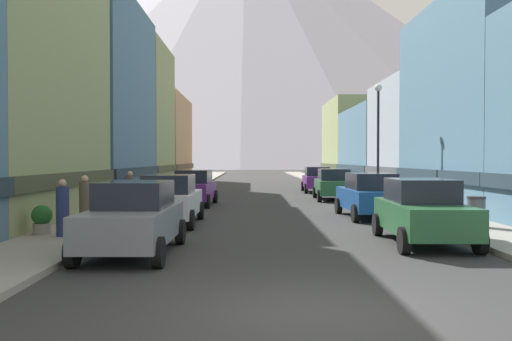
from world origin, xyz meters
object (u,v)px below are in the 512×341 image
Objects in this scene: car_right_1 at (370,195)px; streetlamp_right at (378,125)px; car_left_2 at (194,188)px; potted_plant_1 at (42,219)px; potted_plant_2 at (419,195)px; trash_bin_right at (476,211)px; car_right_0 at (423,211)px; car_right_2 at (333,184)px; potted_plant_0 at (407,193)px; pedestrian_0 at (63,210)px; pedestrian_2 at (85,203)px; car_left_0 at (134,218)px; pedestrian_1 at (130,191)px; car_left_1 at (170,199)px; car_right_3 at (317,179)px.

streetlamp_right reaches higher than car_right_1.
potted_plant_1 is (-3.20, -11.65, -0.31)m from car_left_2.
potted_plant_2 reaches higher than potted_plant_1.
car_right_1 reaches higher than trash_bin_right.
car_right_0 is 1.00× the size of car_right_2.
potted_plant_0 is 0.57× the size of pedestrian_0.
car_left_2 and car_right_0 have the same top height.
car_right_2 is 2.69× the size of pedestrian_2.
pedestrian_2 is (-13.25, -10.04, 0.30)m from potted_plant_0.
streetlamp_right is (1.55, 5.21, 3.09)m from car_right_1.
car_left_0 reaches higher than potted_plant_0.
car_right_0 is at bearing -104.19° from potted_plant_0.
trash_bin_right is at bearing -44.68° from car_left_2.
car_right_2 is at bearing 90.03° from car_right_1.
pedestrian_1 is 0.28× the size of streetlamp_right.
car_left_0 reaches higher than pedestrian_0.
streetlamp_right reaches higher than car_right_0.
car_left_0 is at bearing -124.19° from streetlamp_right.
streetlamp_right is (1.55, 11.87, 3.09)m from car_right_0.
pedestrian_2 is (-2.45, -1.90, 0.02)m from car_left_1.
car_left_2 is at bearing -154.98° from car_right_2.
car_right_2 reaches higher than trash_bin_right.
car_right_0 is at bearing -58.89° from car_left_2.
car_left_0 is at bearing -106.81° from car_right_3.
car_left_2 is at bearing 78.52° from pedestrian_0.
car_left_2 is at bearing 169.70° from potted_plant_2.
potted_plant_0 is 0.16× the size of streetlamp_right.
car_left_1 and car_right_1 have the same top height.
car_right_3 reaches higher than trash_bin_right.
streetlamp_right reaches higher than pedestrian_2.
car_right_2 is (7.60, 17.74, 0.00)m from car_left_0.
pedestrian_1 is 6.69m from pedestrian_2.
car_right_2 is 4.56× the size of trash_bin_right.
trash_bin_right is 14.29m from pedestrian_1.
car_right_1 is 6.80m from potted_plant_0.
pedestrian_1 is at bearing -126.66° from car_left_2.
car_right_3 is (0.00, 7.42, 0.00)m from car_right_2.
streetlamp_right is (1.55, -4.27, 3.09)m from car_right_2.
pedestrian_0 is 2.10m from pedestrian_2.
car_left_0 is 4.52× the size of trash_bin_right.
car_right_2 is 18.57m from pedestrian_0.
potted_plant_0 is at bearing 42.48° from pedestrian_0.
trash_bin_right is at bearing -58.09° from car_right_1.
car_left_1 is 12.14m from streetlamp_right.
car_right_0 reaches higher than potted_plant_1.
pedestrian_2 reaches higher than potted_plant_1.
potted_plant_0 is 16.62m from pedestrian_2.
trash_bin_right is 1.06× the size of potted_plant_0.
car_left_2 is 5.29× the size of potted_plant_1.
car_right_2 is at bearing 90.02° from car_right_0.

